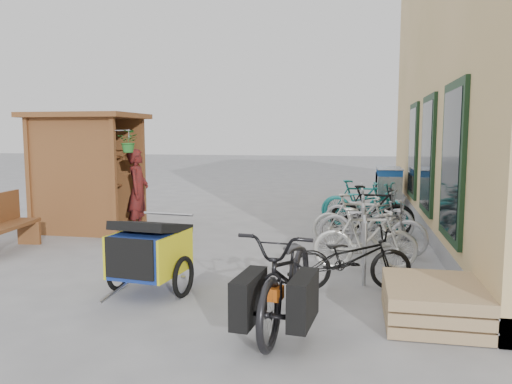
% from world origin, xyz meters
% --- Properties ---
extents(ground, '(80.00, 80.00, 0.00)m').
position_xyz_m(ground, '(0.00, 0.00, 0.00)').
color(ground, '#98989B').
extents(kiosk, '(2.49, 1.65, 2.40)m').
position_xyz_m(kiosk, '(-3.28, 2.47, 1.55)').
color(kiosk, brown).
rests_on(kiosk, ground).
extents(bike_rack, '(0.05, 5.35, 0.86)m').
position_xyz_m(bike_rack, '(2.30, 2.40, 0.52)').
color(bike_rack, '#A5A8AD').
rests_on(bike_rack, ground).
extents(pallet_stack, '(1.00, 1.20, 0.40)m').
position_xyz_m(pallet_stack, '(3.00, -1.40, 0.21)').
color(pallet_stack, tan).
rests_on(pallet_stack, ground).
extents(bench, '(0.65, 1.59, 0.98)m').
position_xyz_m(bench, '(-3.68, 0.48, 0.50)').
color(bench, brown).
rests_on(bench, ground).
extents(shopping_carts, '(0.63, 2.12, 1.13)m').
position_xyz_m(shopping_carts, '(3.00, 6.97, 0.66)').
color(shopping_carts, silver).
rests_on(shopping_carts, ground).
extents(child_trailer, '(1.03, 1.68, 0.97)m').
position_xyz_m(child_trailer, '(-0.33, -1.07, 0.54)').
color(child_trailer, '#1B3C95').
rests_on(child_trailer, ground).
extents(cargo_bike, '(0.90, 2.08, 1.06)m').
position_xyz_m(cargo_bike, '(1.51, -1.84, 0.53)').
color(cargo_bike, black).
rests_on(cargo_bike, ground).
extents(person_kiosk, '(0.48, 0.67, 1.69)m').
position_xyz_m(person_kiosk, '(-2.10, 2.45, 0.85)').
color(person_kiosk, maroon).
rests_on(person_kiosk, ground).
extents(bike_0, '(1.64, 0.90, 0.82)m').
position_xyz_m(bike_0, '(2.12, -0.47, 0.41)').
color(bike_0, black).
rests_on(bike_0, ground).
extents(bike_1, '(1.58, 0.66, 0.92)m').
position_xyz_m(bike_1, '(2.33, 0.55, 0.46)').
color(bike_1, silver).
rests_on(bike_1, ground).
extents(bike_2, '(1.93, 1.08, 0.96)m').
position_xyz_m(bike_2, '(2.44, 1.58, 0.48)').
color(bike_2, '#A3A3A8').
rests_on(bike_2, ground).
extents(bike_3, '(1.59, 0.55, 0.94)m').
position_xyz_m(bike_3, '(2.20, 2.04, 0.47)').
color(bike_3, silver).
rests_on(bike_3, ground).
extents(bike_4, '(1.86, 1.08, 0.92)m').
position_xyz_m(bike_4, '(2.41, 2.98, 0.46)').
color(bike_4, '#A3A3A8').
rests_on(bike_4, ground).
extents(bike_5, '(1.64, 0.50, 0.98)m').
position_xyz_m(bike_5, '(2.49, 3.19, 0.49)').
color(bike_5, black).
rests_on(bike_5, ground).
extents(bike_6, '(1.99, 1.25, 0.99)m').
position_xyz_m(bike_6, '(2.37, 3.96, 0.49)').
color(bike_6, teal).
rests_on(bike_6, ground).
extents(bike_7, '(1.66, 0.56, 0.98)m').
position_xyz_m(bike_7, '(2.24, 4.34, 0.49)').
color(bike_7, teal).
rests_on(bike_7, ground).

